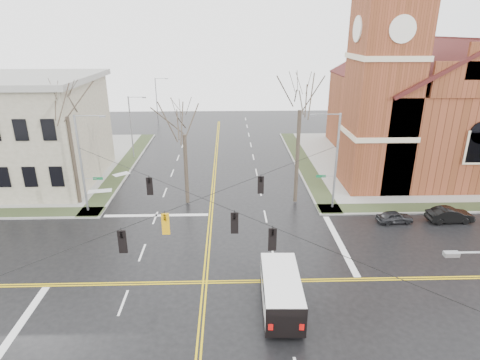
{
  "coord_description": "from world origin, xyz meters",
  "views": [
    {
      "loc": [
        1.69,
        -22.91,
        16.06
      ],
      "look_at": [
        2.56,
        6.0,
        5.09
      ],
      "focal_mm": 30.0,
      "sensor_mm": 36.0,
      "label": 1
    }
  ],
  "objects_px": {
    "cargo_van": "(281,288)",
    "tree_ne": "(300,104)",
    "signal_pole_nw": "(83,161)",
    "tree_nw_far": "(66,111)",
    "signal_pole_ne": "(335,159)",
    "streetlight_north_a": "(132,125)",
    "streetlight_north_b": "(157,99)",
    "parked_car_a": "(395,217)",
    "church": "(421,96)",
    "parked_car_b": "(450,215)",
    "tree_nw_near": "(184,130)"
  },
  "relations": [
    {
      "from": "cargo_van",
      "to": "tree_ne",
      "type": "distance_m",
      "value": 18.06
    },
    {
      "from": "signal_pole_nw",
      "to": "tree_nw_far",
      "type": "bearing_deg",
      "value": 129.22
    },
    {
      "from": "cargo_van",
      "to": "tree_ne",
      "type": "height_order",
      "value": "tree_ne"
    },
    {
      "from": "signal_pole_ne",
      "to": "streetlight_north_a",
      "type": "height_order",
      "value": "signal_pole_ne"
    },
    {
      "from": "signal_pole_ne",
      "to": "streetlight_north_b",
      "type": "bearing_deg",
      "value": 121.05
    },
    {
      "from": "parked_car_a",
      "to": "tree_nw_far",
      "type": "height_order",
      "value": "tree_nw_far"
    },
    {
      "from": "signal_pole_ne",
      "to": "streetlight_north_a",
      "type": "relative_size",
      "value": 1.12
    },
    {
      "from": "signal_pole_ne",
      "to": "parked_car_a",
      "type": "relative_size",
      "value": 2.86
    },
    {
      "from": "parked_car_a",
      "to": "tree_ne",
      "type": "relative_size",
      "value": 0.23
    },
    {
      "from": "church",
      "to": "signal_pole_ne",
      "type": "bearing_deg",
      "value": -135.34
    },
    {
      "from": "parked_car_a",
      "to": "signal_pole_nw",
      "type": "bearing_deg",
      "value": 77.82
    },
    {
      "from": "streetlight_north_b",
      "to": "cargo_van",
      "type": "xyz_separation_m",
      "value": [
        15.43,
        -50.59,
        -3.17
      ]
    },
    {
      "from": "tree_ne",
      "to": "parked_car_b",
      "type": "bearing_deg",
      "value": -19.38
    },
    {
      "from": "signal_pole_nw",
      "to": "parked_car_a",
      "type": "relative_size",
      "value": 2.86
    },
    {
      "from": "signal_pole_nw",
      "to": "streetlight_north_a",
      "type": "height_order",
      "value": "signal_pole_nw"
    },
    {
      "from": "church",
      "to": "cargo_van",
      "type": "height_order",
      "value": "church"
    },
    {
      "from": "streetlight_north_b",
      "to": "cargo_van",
      "type": "height_order",
      "value": "streetlight_north_b"
    },
    {
      "from": "tree_nw_far",
      "to": "tree_ne",
      "type": "height_order",
      "value": "tree_ne"
    },
    {
      "from": "church",
      "to": "streetlight_north_a",
      "type": "bearing_deg",
      "value": 174.81
    },
    {
      "from": "cargo_van",
      "to": "parked_car_b",
      "type": "distance_m",
      "value": 19.77
    },
    {
      "from": "parked_car_a",
      "to": "tree_ne",
      "type": "bearing_deg",
      "value": 54.53
    },
    {
      "from": "streetlight_north_a",
      "to": "church",
      "type": "bearing_deg",
      "value": -5.19
    },
    {
      "from": "signal_pole_ne",
      "to": "tree_nw_far",
      "type": "height_order",
      "value": "tree_nw_far"
    },
    {
      "from": "streetlight_north_b",
      "to": "tree_ne",
      "type": "distance_m",
      "value": 40.08
    },
    {
      "from": "parked_car_b",
      "to": "tree_nw_far",
      "type": "height_order",
      "value": "tree_nw_far"
    },
    {
      "from": "church",
      "to": "tree_nw_far",
      "type": "distance_m",
      "value": 39.33
    },
    {
      "from": "streetlight_north_a",
      "to": "tree_ne",
      "type": "distance_m",
      "value": 24.64
    },
    {
      "from": "church",
      "to": "streetlight_north_a",
      "type": "relative_size",
      "value": 3.44
    },
    {
      "from": "signal_pole_ne",
      "to": "parked_car_b",
      "type": "distance_m",
      "value": 11.17
    },
    {
      "from": "cargo_van",
      "to": "tree_ne",
      "type": "xyz_separation_m",
      "value": [
        3.41,
        15.61,
        8.43
      ]
    },
    {
      "from": "signal_pole_nw",
      "to": "streetlight_north_b",
      "type": "distance_m",
      "value": 36.51
    },
    {
      "from": "streetlight_north_b",
      "to": "church",
      "type": "bearing_deg",
      "value": -33.25
    },
    {
      "from": "signal_pole_ne",
      "to": "parked_car_a",
      "type": "bearing_deg",
      "value": -31.91
    },
    {
      "from": "parked_car_b",
      "to": "parked_car_a",
      "type": "bearing_deg",
      "value": 88.07
    },
    {
      "from": "streetlight_north_a",
      "to": "cargo_van",
      "type": "bearing_deg",
      "value": -63.23
    },
    {
      "from": "cargo_van",
      "to": "parked_car_a",
      "type": "relative_size",
      "value": 1.86
    },
    {
      "from": "tree_nw_far",
      "to": "streetlight_north_b",
      "type": "bearing_deg",
      "value": 86.31
    },
    {
      "from": "signal_pole_ne",
      "to": "tree_ne",
      "type": "height_order",
      "value": "tree_ne"
    },
    {
      "from": "streetlight_north_b",
      "to": "tree_nw_far",
      "type": "height_order",
      "value": "tree_nw_far"
    },
    {
      "from": "tree_ne",
      "to": "tree_nw_far",
      "type": "bearing_deg",
      "value": 178.93
    },
    {
      "from": "signal_pole_ne",
      "to": "parked_car_b",
      "type": "bearing_deg",
      "value": -17.2
    },
    {
      "from": "parked_car_b",
      "to": "tree_nw_near",
      "type": "xyz_separation_m",
      "value": [
        -23.52,
        4.6,
        6.72
      ]
    },
    {
      "from": "streetlight_north_b",
      "to": "tree_nw_far",
      "type": "xyz_separation_m",
      "value": [
        -2.23,
        -34.59,
        4.66
      ]
    },
    {
      "from": "tree_ne",
      "to": "streetlight_north_a",
      "type": "bearing_deg",
      "value": 141.51
    },
    {
      "from": "streetlight_north_b",
      "to": "signal_pole_ne",
      "type": "bearing_deg",
      "value": -58.95
    },
    {
      "from": "tree_nw_near",
      "to": "tree_ne",
      "type": "relative_size",
      "value": 0.76
    },
    {
      "from": "church",
      "to": "tree_nw_near",
      "type": "xyz_separation_m",
      "value": [
        -27.11,
        -11.73,
        -1.05
      ]
    },
    {
      "from": "signal_pole_nw",
      "to": "streetlight_north_b",
      "type": "height_order",
      "value": "signal_pole_nw"
    },
    {
      "from": "cargo_van",
      "to": "tree_nw_near",
      "type": "xyz_separation_m",
      "value": [
        -7.13,
        15.64,
        6.08
      ]
    },
    {
      "from": "signal_pole_nw",
      "to": "parked_car_b",
      "type": "xyz_separation_m",
      "value": [
        32.49,
        -3.05,
        -4.29
      ]
    }
  ]
}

